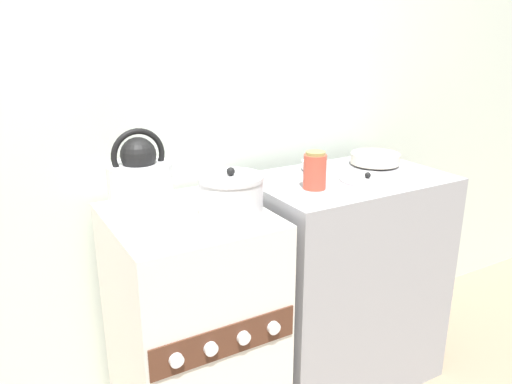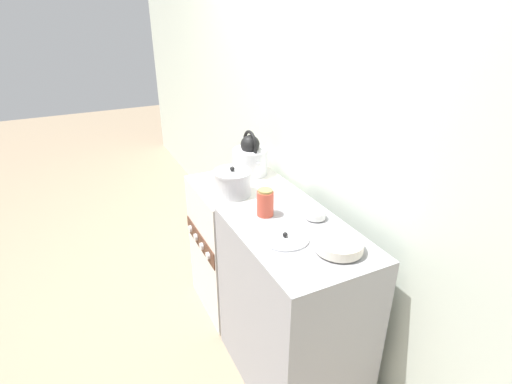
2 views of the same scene
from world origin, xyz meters
name	(u,v)px [view 1 (image 1 of 2)]	position (x,y,z in m)	size (l,w,h in m)	color
wall_back	(147,95)	(0.00, 0.62, 1.25)	(7.00, 0.06, 2.50)	silver
stove	(193,327)	(0.00, 0.28, 0.44)	(0.52, 0.58, 0.89)	silver
counter	(343,280)	(0.69, 0.26, 0.46)	(0.78, 0.52, 0.92)	#99999E
kettle	(141,179)	(-0.12, 0.40, 1.00)	(0.27, 0.22, 0.29)	silver
cooking_pot	(231,196)	(0.12, 0.18, 0.96)	(0.22, 0.22, 0.17)	silver
enamel_bowl	(375,159)	(0.90, 0.34, 0.95)	(0.21, 0.21, 0.05)	beige
small_ceramic_bowl	(313,165)	(0.62, 0.41, 0.95)	(0.10, 0.10, 0.04)	white
storage_jar	(315,171)	(0.48, 0.20, 0.99)	(0.08, 0.08, 0.14)	#CC4C38
loose_pot_lid	(367,179)	(0.72, 0.18, 0.93)	(0.22, 0.22, 0.03)	silver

